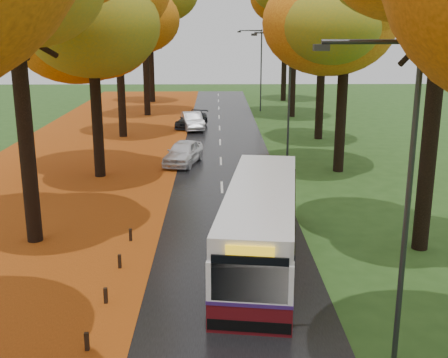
{
  "coord_description": "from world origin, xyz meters",
  "views": [
    {
      "loc": [
        -0.3,
        -4.48,
        8.2
      ],
      "look_at": [
        0.0,
        16.2,
        2.6
      ],
      "focal_mm": 45.0,
      "sensor_mm": 36.0,
      "label": 1
    }
  ],
  "objects_px": {
    "car_white": "(183,152)",
    "streetlamp_mid": "(285,86)",
    "car_silver": "(192,121)",
    "car_dark": "(192,120)",
    "bus": "(261,223)",
    "streetlamp_near": "(399,183)",
    "streetlamp_far": "(259,64)"
  },
  "relations": [
    {
      "from": "car_white",
      "to": "streetlamp_mid",
      "type": "bearing_deg",
      "value": 20.34
    },
    {
      "from": "car_silver",
      "to": "car_dark",
      "type": "distance_m",
      "value": 0.95
    },
    {
      "from": "streetlamp_mid",
      "to": "car_dark",
      "type": "distance_m",
      "value": 14.51
    },
    {
      "from": "streetlamp_mid",
      "to": "car_white",
      "type": "relative_size",
      "value": 1.88
    },
    {
      "from": "bus",
      "to": "car_silver",
      "type": "distance_m",
      "value": 27.36
    },
    {
      "from": "bus",
      "to": "car_white",
      "type": "xyz_separation_m",
      "value": [
        -3.6,
        14.9,
        -0.71
      ]
    },
    {
      "from": "streetlamp_near",
      "to": "streetlamp_far",
      "type": "height_order",
      "value": "same"
    },
    {
      "from": "streetlamp_mid",
      "to": "car_silver",
      "type": "relative_size",
      "value": 1.89
    },
    {
      "from": "bus",
      "to": "car_dark",
      "type": "height_order",
      "value": "bus"
    },
    {
      "from": "bus",
      "to": "car_dark",
      "type": "distance_m",
      "value": 28.32
    },
    {
      "from": "streetlamp_far",
      "to": "car_white",
      "type": "distance_m",
      "value": 23.91
    },
    {
      "from": "bus",
      "to": "car_white",
      "type": "distance_m",
      "value": 15.35
    },
    {
      "from": "car_silver",
      "to": "streetlamp_mid",
      "type": "bearing_deg",
      "value": -72.55
    },
    {
      "from": "streetlamp_near",
      "to": "streetlamp_far",
      "type": "bearing_deg",
      "value": 90.0
    },
    {
      "from": "streetlamp_far",
      "to": "car_dark",
      "type": "xyz_separation_m",
      "value": [
        -6.3,
        -9.57,
        -4.05
      ]
    },
    {
      "from": "streetlamp_mid",
      "to": "streetlamp_far",
      "type": "height_order",
      "value": "same"
    },
    {
      "from": "streetlamp_near",
      "to": "car_silver",
      "type": "relative_size",
      "value": 1.89
    },
    {
      "from": "bus",
      "to": "car_dark",
      "type": "bearing_deg",
      "value": 105.27
    },
    {
      "from": "car_white",
      "to": "car_silver",
      "type": "relative_size",
      "value": 1.01
    },
    {
      "from": "streetlamp_mid",
      "to": "streetlamp_near",
      "type": "bearing_deg",
      "value": -90.0
    },
    {
      "from": "streetlamp_near",
      "to": "car_white",
      "type": "distance_m",
      "value": 22.52
    },
    {
      "from": "car_white",
      "to": "car_silver",
      "type": "xyz_separation_m",
      "value": [
        0.06,
        12.22,
        -0.03
      ]
    },
    {
      "from": "car_white",
      "to": "car_dark",
      "type": "xyz_separation_m",
      "value": [
        -0.04,
        13.17,
        -0.1
      ]
    },
    {
      "from": "car_dark",
      "to": "streetlamp_far",
      "type": "bearing_deg",
      "value": 75.25
    },
    {
      "from": "streetlamp_near",
      "to": "streetlamp_mid",
      "type": "height_order",
      "value": "same"
    },
    {
      "from": "streetlamp_near",
      "to": "car_white",
      "type": "bearing_deg",
      "value": 106.4
    },
    {
      "from": "streetlamp_mid",
      "to": "car_dark",
      "type": "xyz_separation_m",
      "value": [
        -6.3,
        12.43,
        -4.05
      ]
    },
    {
      "from": "streetlamp_mid",
      "to": "car_dark",
      "type": "relative_size",
      "value": 1.86
    },
    {
      "from": "streetlamp_near",
      "to": "bus",
      "type": "distance_m",
      "value": 7.62
    },
    {
      "from": "bus",
      "to": "car_silver",
      "type": "height_order",
      "value": "bus"
    },
    {
      "from": "bus",
      "to": "car_dark",
      "type": "relative_size",
      "value": 2.47
    },
    {
      "from": "streetlamp_mid",
      "to": "car_silver",
      "type": "height_order",
      "value": "streetlamp_mid"
    }
  ]
}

